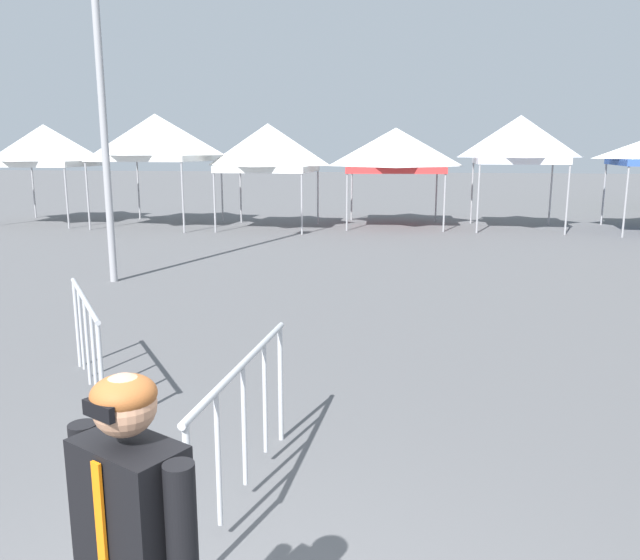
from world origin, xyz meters
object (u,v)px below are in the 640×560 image
object	(u,v)px
light_pole_opposite_side	(97,33)
crowd_barrier_by_lift	(86,326)
canopy_tent_behind_right	(156,138)
canopy_tent_behind_left	(396,150)
crowd_barrier_near_person	(244,404)
canopy_tent_behind_center	(45,145)
canopy_tent_left_of_center	(268,148)
canopy_tent_far_left	(520,140)

from	to	relation	value
light_pole_opposite_side	crowd_barrier_by_lift	xyz separation A→B (m)	(2.56, -5.52, -3.87)
canopy_tent_behind_right	canopy_tent_behind_left	xyz separation A→B (m)	(7.89, 1.25, -0.41)
canopy_tent_behind_right	crowd_barrier_near_person	size ratio (longest dim) A/B	1.76
canopy_tent_behind_center	canopy_tent_left_of_center	world-z (taller)	canopy_tent_behind_center
canopy_tent_left_of_center	canopy_tent_far_left	world-z (taller)	canopy_tent_far_left
canopy_tent_behind_center	canopy_tent_behind_right	xyz separation A→B (m)	(4.16, -0.17, 0.25)
canopy_tent_behind_center	crowd_barrier_by_lift	bearing A→B (deg)	-56.75
light_pole_opposite_side	crowd_barrier_by_lift	size ratio (longest dim) A/B	4.70
canopy_tent_left_of_center	canopy_tent_far_left	distance (m)	8.05
canopy_tent_far_left	crowd_barrier_near_person	world-z (taller)	canopy_tent_far_left
canopy_tent_behind_right	light_pole_opposite_side	bearing A→B (deg)	-72.13
light_pole_opposite_side	crowd_barrier_near_person	world-z (taller)	light_pole_opposite_side
canopy_tent_behind_right	canopy_tent_far_left	size ratio (longest dim) A/B	1.03
canopy_tent_behind_left	crowd_barrier_near_person	xyz separation A→B (m)	(-0.26, -17.45, -1.77)
canopy_tent_behind_right	crowd_barrier_by_lift	bearing A→B (deg)	-69.39
canopy_tent_behind_left	canopy_tent_far_left	world-z (taller)	canopy_tent_far_left
canopy_tent_far_left	canopy_tent_behind_left	bearing A→B (deg)	176.32
crowd_barrier_near_person	crowd_barrier_by_lift	xyz separation A→B (m)	(-2.18, 1.70, 0.00)
canopy_tent_left_of_center	crowd_barrier_near_person	size ratio (longest dim) A/B	1.60
canopy_tent_behind_center	canopy_tent_behind_left	size ratio (longest dim) A/B	1.00
canopy_tent_far_left	light_pole_opposite_side	bearing A→B (deg)	-131.89
canopy_tent_far_left	crowd_barrier_by_lift	size ratio (longest dim) A/B	2.09
canopy_tent_left_of_center	canopy_tent_behind_left	world-z (taller)	canopy_tent_left_of_center
canopy_tent_behind_center	canopy_tent_behind_left	world-z (taller)	canopy_tent_behind_center
canopy_tent_behind_left	canopy_tent_far_left	bearing A→B (deg)	-3.68
canopy_tent_left_of_center	light_pole_opposite_side	xyz separation A→B (m)	(-0.97, -8.86, 2.03)
canopy_tent_left_of_center	crowd_barrier_by_lift	distance (m)	14.59
canopy_tent_behind_center	canopy_tent_behind_right	size ratio (longest dim) A/B	0.92
canopy_tent_behind_left	crowd_barrier_near_person	world-z (taller)	canopy_tent_behind_left
canopy_tent_left_of_center	crowd_barrier_by_lift	world-z (taller)	canopy_tent_left_of_center
canopy_tent_behind_right	crowd_barrier_by_lift	size ratio (longest dim) A/B	2.14
canopy_tent_behind_center	crowd_barrier_by_lift	size ratio (longest dim) A/B	1.96
light_pole_opposite_side	canopy_tent_behind_left	bearing A→B (deg)	63.94
canopy_tent_behind_left	crowd_barrier_near_person	distance (m)	17.54
canopy_tent_behind_left	canopy_tent_behind_center	bearing A→B (deg)	-174.85
canopy_tent_far_left	crowd_barrier_by_lift	distance (m)	16.89
canopy_tent_behind_center	light_pole_opposite_side	xyz separation A→B (m)	(7.05, -9.14, 1.95)
light_pole_opposite_side	crowd_barrier_near_person	xyz separation A→B (m)	(4.74, -7.22, -3.87)
crowd_barrier_near_person	canopy_tent_behind_left	bearing A→B (deg)	89.16
canopy_tent_left_of_center	canopy_tent_behind_left	xyz separation A→B (m)	(4.03, 1.36, -0.07)
canopy_tent_behind_left	canopy_tent_behind_right	bearing A→B (deg)	-170.97
canopy_tent_behind_right	canopy_tent_left_of_center	size ratio (longest dim) A/B	1.10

